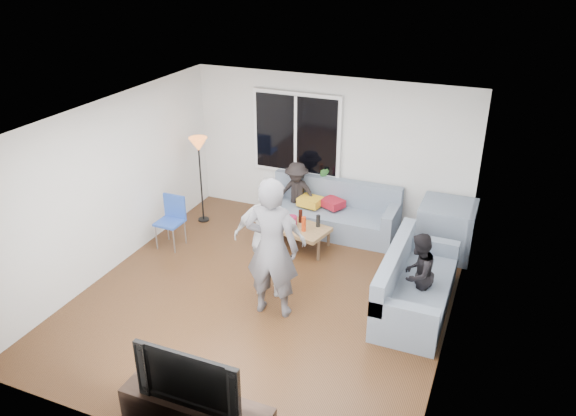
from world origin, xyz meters
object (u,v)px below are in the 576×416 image
at_px(player_right, 270,239).
at_px(tv_console, 197,416).
at_px(player_left, 272,248).
at_px(spectator_right, 418,274).
at_px(coffee_table, 295,236).
at_px(television, 193,374).
at_px(side_chair, 170,223).
at_px(spectator_back, 297,194).
at_px(sofa_back_section, 331,209).
at_px(sofa_right_section, 418,281).
at_px(floor_lamp, 201,181).

height_order(player_right, tv_console, player_right).
xyz_separation_m(player_left, spectator_right, (1.78, 0.76, -0.40)).
bearing_deg(spectator_right, coffee_table, -98.88).
relative_size(player_left, television, 1.74).
xyz_separation_m(side_chair, spectator_back, (1.61, 1.56, 0.15)).
bearing_deg(side_chair, coffee_table, 22.29).
height_order(player_left, tv_console, player_left).
bearing_deg(player_left, sofa_back_section, -95.16).
relative_size(coffee_table, tv_console, 0.69).
relative_size(player_right, spectator_right, 1.51).
height_order(player_right, spectator_right, player_right).
height_order(sofa_right_section, spectator_back, spectator_back).
height_order(tv_console, television, television).
bearing_deg(tv_console, player_right, 97.74).
bearing_deg(spectator_back, sofa_back_section, -0.51).
height_order(floor_lamp, spectator_right, floor_lamp).
distance_m(floor_lamp, spectator_back, 1.70).
xyz_separation_m(spectator_right, tv_console, (-1.64, -2.98, -0.36)).
relative_size(spectator_right, tv_console, 0.73).
bearing_deg(player_right, player_left, 109.02).
height_order(floor_lamp, television, floor_lamp).
relative_size(sofa_right_section, side_chair, 2.33).
bearing_deg(sofa_right_section, tv_console, 151.75).
relative_size(sofa_back_section, player_right, 1.32).
bearing_deg(sofa_back_section, spectator_back, 177.34).
relative_size(sofa_right_section, player_right, 1.14).
distance_m(coffee_table, side_chair, 2.06).
xyz_separation_m(player_left, television, (0.14, -2.22, -0.22)).
height_order(floor_lamp, player_right, player_right).
height_order(side_chair, spectator_back, spectator_back).
distance_m(tv_console, television, 0.55).
distance_m(sofa_back_section, sofa_right_section, 2.50).
xyz_separation_m(sofa_back_section, player_right, (-0.18, -2.15, 0.45)).
bearing_deg(television, sofa_right_section, 61.75).
xyz_separation_m(sofa_right_section, spectator_back, (-2.46, 1.75, 0.16)).
relative_size(side_chair, floor_lamp, 0.55).
bearing_deg(player_left, side_chair, -30.00).
relative_size(player_right, tv_console, 1.09).
bearing_deg(player_right, side_chair, -25.62).
relative_size(side_chair, tv_console, 0.54).
relative_size(sofa_right_section, tv_console, 1.25).
xyz_separation_m(coffee_table, tv_console, (0.52, -3.99, 0.02)).
distance_m(floor_lamp, tv_console, 4.95).
relative_size(coffee_table, player_right, 0.63).
bearing_deg(spectator_right, tv_console, -12.68).
distance_m(coffee_table, television, 4.06).
distance_m(spectator_right, tv_console, 3.42).
bearing_deg(spectator_right, spectator_back, -110.38).
bearing_deg(spectator_back, coffee_table, -67.86).
bearing_deg(side_chair, sofa_back_section, 35.00).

